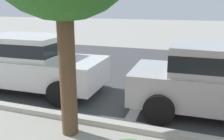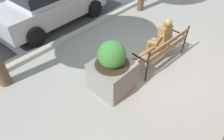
% 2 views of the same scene
% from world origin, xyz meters
% --- Properties ---
extents(parked_car_white, '(4.16, 2.04, 1.56)m').
position_xyz_m(parked_car_white, '(-5.47, 4.25, 0.84)').
color(parked_car_white, silver).
rests_on(parked_car_white, ground).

